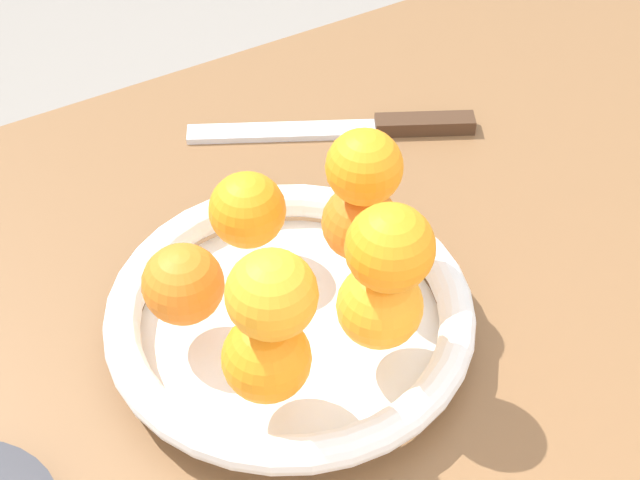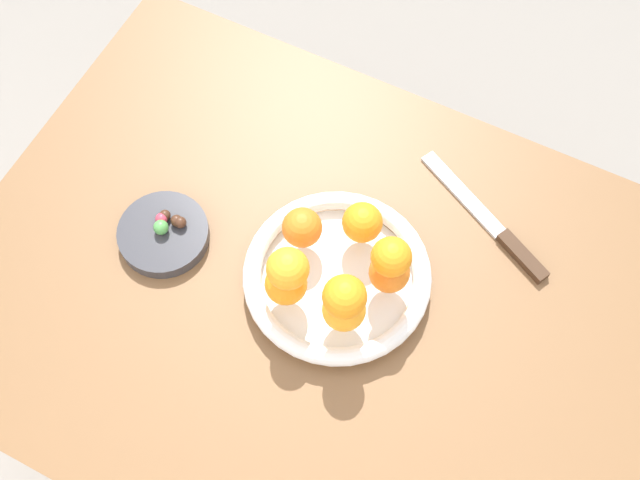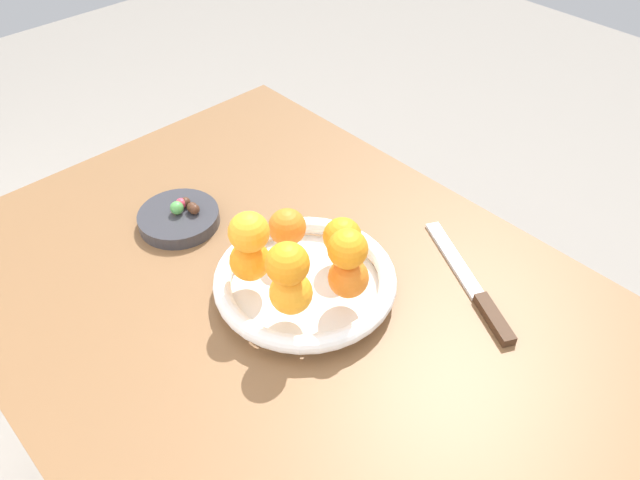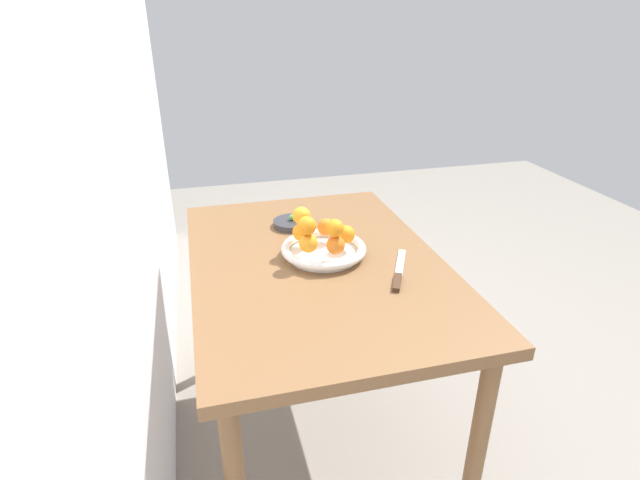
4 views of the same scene
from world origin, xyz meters
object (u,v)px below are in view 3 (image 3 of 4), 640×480
at_px(orange_0, 250,261).
at_px(orange_7, 287,264).
at_px(fruit_bowl, 305,282).
at_px(candy_ball_4, 178,207).
at_px(orange_2, 348,278).
at_px(orange_4, 287,227).
at_px(candy_ball_1, 181,203).
at_px(candy_ball_6, 175,210).
at_px(dining_table, 301,348).
at_px(orange_6, 348,249).
at_px(knife, 474,289).
at_px(orange_5, 249,232).
at_px(candy_ball_2, 177,208).
at_px(candy_ball_0, 188,201).
at_px(candy_ball_3, 192,208).
at_px(orange_1, 291,293).
at_px(orange_3, 342,237).
at_px(candy_ball_5, 194,209).
at_px(candy_dish, 179,218).

xyz_separation_m(orange_0, orange_7, (-0.09, 0.00, 0.06)).
relative_size(orange_0, orange_7, 1.01).
bearing_deg(fruit_bowl, candy_ball_4, 9.53).
distance_m(orange_2, orange_4, 0.14).
relative_size(candy_ball_1, candy_ball_6, 1.23).
bearing_deg(orange_7, dining_table, -60.90).
bearing_deg(orange_6, candy_ball_6, 11.46).
bearing_deg(candy_ball_6, knife, -151.30).
xyz_separation_m(orange_5, candy_ball_4, (0.22, -0.02, -0.10)).
height_order(fruit_bowl, candy_ball_2, candy_ball_2).
relative_size(orange_6, candy_ball_6, 3.71).
relative_size(candy_ball_0, candy_ball_3, 0.95).
bearing_deg(candy_ball_6, orange_4, -158.05).
distance_m(orange_5, candy_ball_6, 0.24).
relative_size(dining_table, orange_1, 18.85).
bearing_deg(orange_5, knife, -130.98).
relative_size(orange_2, candy_ball_0, 3.38).
bearing_deg(candy_ball_0, candy_ball_2, 104.39).
xyz_separation_m(dining_table, orange_2, (-0.05, -0.05, 0.16)).
distance_m(orange_4, orange_7, 0.15).
bearing_deg(fruit_bowl, orange_1, 123.00).
xyz_separation_m(candy_ball_0, knife, (-0.43, -0.21, -0.03)).
bearing_deg(orange_3, orange_6, 139.31).
xyz_separation_m(dining_table, candy_ball_2, (0.28, 0.02, 0.12)).
relative_size(orange_4, candy_ball_1, 3.18).
bearing_deg(orange_4, orange_1, 141.47).
relative_size(orange_4, candy_ball_5, 3.26).
bearing_deg(orange_3, candy_ball_1, 21.60).
distance_m(orange_5, candy_ball_2, 0.23).
bearing_deg(orange_3, orange_5, 70.48).
xyz_separation_m(orange_1, orange_4, (0.10, -0.08, -0.00)).
distance_m(orange_5, orange_6, 0.13).
relative_size(orange_2, knife, 0.23).
bearing_deg(candy_ball_0, dining_table, 179.16).
xyz_separation_m(dining_table, candy_ball_4, (0.28, 0.02, 0.12)).
height_order(orange_4, candy_ball_2, orange_4).
bearing_deg(orange_6, candy_ball_4, 10.14).
xyz_separation_m(candy_ball_3, knife, (-0.41, -0.21, -0.03)).
distance_m(orange_2, orange_3, 0.08).
xyz_separation_m(orange_3, candy_ball_0, (0.27, 0.09, -0.04)).
height_order(candy_dish, knife, candy_dish).
bearing_deg(dining_table, candy_ball_5, 0.03).
relative_size(orange_0, orange_6, 1.07).
relative_size(orange_2, orange_5, 1.00).
relative_size(candy_ball_0, knife, 0.07).
relative_size(orange_4, knife, 0.23).
height_order(candy_ball_1, knife, candy_ball_1).
distance_m(orange_3, candy_ball_2, 0.29).
xyz_separation_m(orange_2, orange_7, (0.03, 0.08, 0.06)).
bearing_deg(candy_ball_6, orange_5, 177.71).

